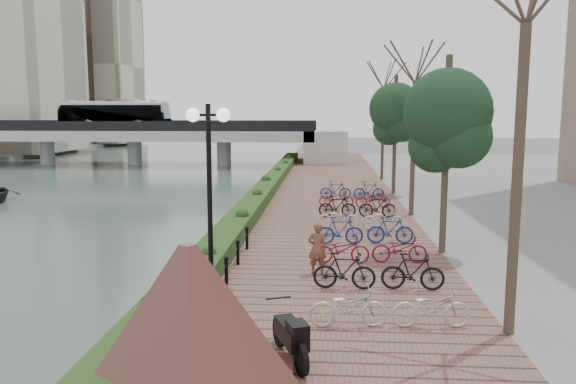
# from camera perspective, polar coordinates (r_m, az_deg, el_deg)

# --- Properties ---
(river_water) EXTENTS (30.00, 130.00, 0.02)m
(river_water) POSITION_cam_1_polar(r_m,az_deg,el_deg) (39.93, -24.67, -0.10)
(river_water) COLOR #495B52
(river_water) RESTS_ON ground
(promenade) EXTENTS (8.00, 75.00, 0.50)m
(promenade) POSITION_cam_1_polar(r_m,az_deg,el_deg) (27.63, 3.68, -2.20)
(promenade) COLOR brown
(promenade) RESTS_ON ground
(hedge) EXTENTS (1.10, 56.00, 0.60)m
(hedge) POSITION_cam_1_polar(r_m,az_deg,el_deg) (30.21, -2.75, -0.25)
(hedge) COLOR #183C15
(hedge) RESTS_ON promenade
(chain_fence) EXTENTS (0.10, 14.10, 0.70)m
(chain_fence) POSITION_cam_1_polar(r_m,az_deg,el_deg) (12.75, -8.70, -11.76)
(chain_fence) COLOR black
(chain_fence) RESTS_ON promenade
(granite_monument) EXTENTS (4.24, 4.24, 2.62)m
(granite_monument) POSITION_cam_1_polar(r_m,az_deg,el_deg) (9.27, -9.95, -13.08)
(granite_monument) COLOR #4F2622
(granite_monument) RESTS_ON promenade
(lamppost) EXTENTS (1.02, 0.32, 4.85)m
(lamppost) POSITION_cam_1_polar(r_m,az_deg,el_deg) (13.02, -8.03, 2.90)
(lamppost) COLOR black
(lamppost) RESTS_ON promenade
(motorcycle) EXTENTS (1.09, 1.73, 1.03)m
(motorcycle) POSITION_cam_1_polar(r_m,az_deg,el_deg) (10.92, 0.16, -14.19)
(motorcycle) COLOR black
(motorcycle) RESTS_ON promenade
(pedestrian) EXTENTS (0.60, 0.43, 1.53)m
(pedestrian) POSITION_cam_1_polar(r_m,az_deg,el_deg) (16.34, 2.99, -5.73)
(pedestrian) COLOR brown
(pedestrian) RESTS_ON promenade
(bicycle_parking) EXTENTS (2.40, 19.89, 1.00)m
(bicycle_parking) POSITION_cam_1_polar(r_m,az_deg,el_deg) (21.41, 7.63, -3.28)
(bicycle_parking) COLOR silver
(bicycle_parking) RESTS_ON promenade
(street_trees) EXTENTS (3.20, 37.12, 6.80)m
(street_trees) POSITION_cam_1_polar(r_m,az_deg,el_deg) (22.76, 13.84, 4.12)
(street_trees) COLOR #382A21
(street_trees) RESTS_ON promenade
(bridge) EXTENTS (36.00, 10.77, 6.50)m
(bridge) POSITION_cam_1_polar(r_m,az_deg,el_deg) (58.09, -15.74, 5.97)
(bridge) COLOR #A3A49F
(bridge) RESTS_ON ground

